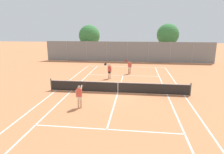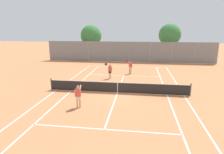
# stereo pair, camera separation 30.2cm
# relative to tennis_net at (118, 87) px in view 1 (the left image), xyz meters

# --- Properties ---
(ground_plane) EXTENTS (120.00, 120.00, 0.00)m
(ground_plane) POSITION_rel_tennis_net_xyz_m (0.00, 0.00, -0.51)
(ground_plane) COLOR #CC7A4C
(court_line_markings) EXTENTS (11.10, 23.90, 0.01)m
(court_line_markings) POSITION_rel_tennis_net_xyz_m (0.00, 0.00, -0.51)
(court_line_markings) COLOR silver
(court_line_markings) RESTS_ON ground
(tennis_net) EXTENTS (12.00, 0.10, 1.07)m
(tennis_net) POSITION_rel_tennis_net_xyz_m (0.00, 0.00, 0.00)
(tennis_net) COLOR #474C47
(tennis_net) RESTS_ON ground
(player_near_side) EXTENTS (0.61, 0.78, 1.77)m
(player_near_side) POSITION_rel_tennis_net_xyz_m (-2.31, -3.60, 0.42)
(player_near_side) COLOR #D8A884
(player_near_side) RESTS_ON ground
(player_far_left) EXTENTS (0.79, 0.71, 1.77)m
(player_far_left) POSITION_rel_tennis_net_xyz_m (-1.38, 4.75, 0.42)
(player_far_left) COLOR beige
(player_far_left) RESTS_ON ground
(player_far_right) EXTENTS (0.83, 0.69, 1.77)m
(player_far_right) POSITION_rel_tennis_net_xyz_m (0.68, 7.33, 0.42)
(player_far_right) COLOR tan
(player_far_right) RESTS_ON ground
(loose_tennis_ball_0) EXTENTS (0.07, 0.07, 0.07)m
(loose_tennis_ball_0) POSITION_rel_tennis_net_xyz_m (2.52, 2.43, -0.48)
(loose_tennis_ball_0) COLOR #D1DB33
(loose_tennis_ball_0) RESTS_ON ground
(loose_tennis_ball_1) EXTENTS (0.07, 0.07, 0.07)m
(loose_tennis_ball_1) POSITION_rel_tennis_net_xyz_m (-2.89, 0.17, -0.48)
(loose_tennis_ball_1) COLOR #D1DB33
(loose_tennis_ball_1) RESTS_ON ground
(loose_tennis_ball_2) EXTENTS (0.07, 0.07, 0.07)m
(loose_tennis_ball_2) POSITION_rel_tennis_net_xyz_m (-2.45, 8.70, -0.48)
(loose_tennis_ball_2) COLOR #D1DB33
(loose_tennis_ball_2) RESTS_ON ground
(loose_tennis_ball_3) EXTENTS (0.07, 0.07, 0.07)m
(loose_tennis_ball_3) POSITION_rel_tennis_net_xyz_m (-0.86, 9.85, -0.48)
(loose_tennis_ball_3) COLOR #D1DB33
(loose_tennis_ball_3) RESTS_ON ground
(back_fence) EXTENTS (27.07, 0.08, 3.28)m
(back_fence) POSITION_rel_tennis_net_xyz_m (-0.00, 16.03, 1.13)
(back_fence) COLOR gray
(back_fence) RESTS_ON ground
(tree_behind_left) EXTENTS (3.67, 3.67, 5.91)m
(tree_behind_left) POSITION_rel_tennis_net_xyz_m (-6.80, 18.69, 3.45)
(tree_behind_left) COLOR brown
(tree_behind_left) RESTS_ON ground
(tree_behind_right) EXTENTS (3.69, 3.69, 6.12)m
(tree_behind_right) POSITION_rel_tennis_net_xyz_m (6.70, 19.18, 3.65)
(tree_behind_right) COLOR brown
(tree_behind_right) RESTS_ON ground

